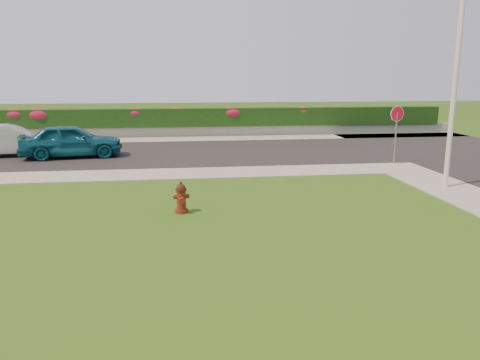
{
  "coord_description": "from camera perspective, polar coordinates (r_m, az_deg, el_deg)",
  "views": [
    {
      "loc": [
        -1.62,
        -8.25,
        3.54
      ],
      "look_at": [
        -0.06,
        3.64,
        0.9
      ],
      "focal_mm": 35.0,
      "sensor_mm": 36.0,
      "label": 1
    }
  ],
  "objects": [
    {
      "name": "ground",
      "position": [
        9.12,
        3.42,
        -10.44
      ],
      "size": [
        120.0,
        120.0,
        0.0
      ],
      "primitive_type": "plane",
      "color": "black",
      "rests_on": "ground"
    },
    {
      "name": "street_far",
      "position": [
        22.78,
        -15.91,
        3.04
      ],
      "size": [
        26.0,
        8.0,
        0.04
      ],
      "primitive_type": "cube",
      "color": "black",
      "rests_on": "ground"
    },
    {
      "name": "sidewalk_far",
      "position": [
        18.14,
        -21.26,
        0.37
      ],
      "size": [
        24.0,
        2.0,
        0.04
      ],
      "primitive_type": "cube",
      "color": "gray",
      "rests_on": "ground"
    },
    {
      "name": "curb_corner",
      "position": [
        19.6,
        18.79,
        1.4
      ],
      "size": [
        2.0,
        2.0,
        0.04
      ],
      "primitive_type": "cube",
      "color": "gray",
      "rests_on": "ground"
    },
    {
      "name": "sidewalk_beyond",
      "position": [
        27.48,
        -6.12,
        4.98
      ],
      "size": [
        34.0,
        2.0,
        0.04
      ],
      "primitive_type": "cube",
      "color": "gray",
      "rests_on": "ground"
    },
    {
      "name": "retaining_wall",
      "position": [
        28.94,
        -6.2,
        5.91
      ],
      "size": [
        34.0,
        0.4,
        0.6
      ],
      "primitive_type": "cube",
      "color": "gray",
      "rests_on": "ground"
    },
    {
      "name": "hedge",
      "position": [
        28.96,
        -6.25,
        7.6
      ],
      "size": [
        32.0,
        0.9,
        1.1
      ],
      "primitive_type": "cube",
      "color": "black",
      "rests_on": "retaining_wall"
    },
    {
      "name": "fire_hydrant",
      "position": [
        12.53,
        -7.17,
        -2.21
      ],
      "size": [
        0.43,
        0.41,
        0.83
      ],
      "rotation": [
        0.0,
        0.0,
        0.1
      ],
      "color": "#4A1D0B",
      "rests_on": "ground"
    },
    {
      "name": "sedan_teal",
      "position": [
        22.19,
        -19.87,
        4.54
      ],
      "size": [
        4.57,
        2.35,
        1.49
      ],
      "primitive_type": "imported",
      "rotation": [
        0.0,
        0.0,
        1.71
      ],
      "color": "#0C495B",
      "rests_on": "street_far"
    },
    {
      "name": "sedan_silver",
      "position": [
        23.69,
        -26.27,
        4.35
      ],
      "size": [
        4.45,
        2.17,
        1.4
      ],
      "primitive_type": "imported",
      "rotation": [
        0.0,
        0.0,
        1.74
      ],
      "color": "#AFB3B7",
      "rests_on": "street_far"
    },
    {
      "name": "utility_pole",
      "position": [
        16.37,
        24.68,
        10.01
      ],
      "size": [
        0.16,
        0.16,
        6.34
      ],
      "primitive_type": "cylinder",
      "color": "silver",
      "rests_on": "ground"
    },
    {
      "name": "stop_sign",
      "position": [
        20.16,
        18.56,
        6.8
      ],
      "size": [
        0.65,
        0.16,
        2.43
      ],
      "rotation": [
        0.0,
        0.0,
        -0.18
      ],
      "color": "slate",
      "rests_on": "ground"
    },
    {
      "name": "flower_clump_a",
      "position": [
        30.32,
        -25.7,
        7.22
      ],
      "size": [
        1.33,
        0.85,
        0.66
      ],
      "primitive_type": "ellipsoid",
      "color": "#B21E37",
      "rests_on": "hedge"
    },
    {
      "name": "flower_clump_b",
      "position": [
        29.93,
        -23.22,
        7.33
      ],
      "size": [
        1.47,
        0.94,
        0.73
      ],
      "primitive_type": "ellipsoid",
      "color": "#B21E37",
      "rests_on": "hedge"
    },
    {
      "name": "flower_clump_c",
      "position": [
        28.94,
        -12.64,
        7.99
      ],
      "size": [
        1.21,
        0.78,
        0.61
      ],
      "primitive_type": "ellipsoid",
      "color": "#B21E37",
      "rests_on": "hedge"
    },
    {
      "name": "flower_clump_d",
      "position": [
        28.82,
        -7.73,
        8.23
      ],
      "size": [
        1.04,
        0.67,
        0.52
      ],
      "primitive_type": "ellipsoid",
      "color": "#B21E37",
      "rests_on": "hedge"
    },
    {
      "name": "flower_clump_e",
      "position": [
        29.01,
        -0.95,
        8.22
      ],
      "size": [
        1.4,
        0.9,
        0.7
      ],
      "primitive_type": "ellipsoid",
      "color": "#B21E37",
      "rests_on": "hedge"
    },
    {
      "name": "flower_clump_f",
      "position": [
        29.83,
        7.6,
        8.33
      ],
      "size": [
        1.15,
        0.74,
        0.57
      ],
      "primitive_type": "ellipsoid",
      "color": "#B21E37",
      "rests_on": "hedge"
    }
  ]
}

